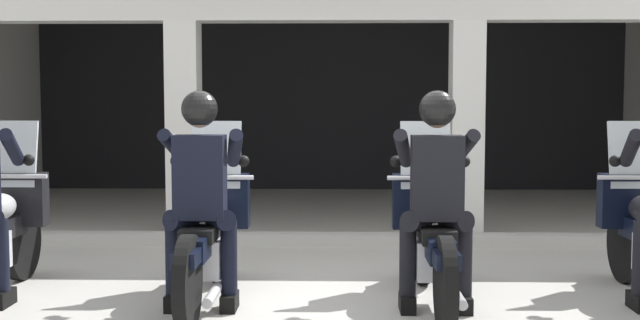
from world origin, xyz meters
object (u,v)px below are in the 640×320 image
Objects in this scene: motorcycle_center_right at (431,236)px; motorcycle_center_left at (208,235)px; police_officer_center_left at (201,181)px; police_officer_center_right at (436,182)px.

motorcycle_center_left is at bearing -175.63° from motorcycle_center_right.
police_officer_center_left is at bearing -83.73° from motorcycle_center_left.
police_officer_center_right reaches higher than motorcycle_center_right.
motorcycle_center_left and motorcycle_center_right have the same top height.
police_officer_center_right is at bearing 6.33° from police_officer_center_left.
police_officer_center_left reaches higher than motorcycle_center_left.
motorcycle_center_left is 0.52m from police_officer_center_left.
motorcycle_center_left is at bearing 174.82° from police_officer_center_right.
motorcycle_center_right is (1.68, -0.01, 0.00)m from motorcycle_center_left.
motorcycle_center_left is 1.76m from police_officer_center_right.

